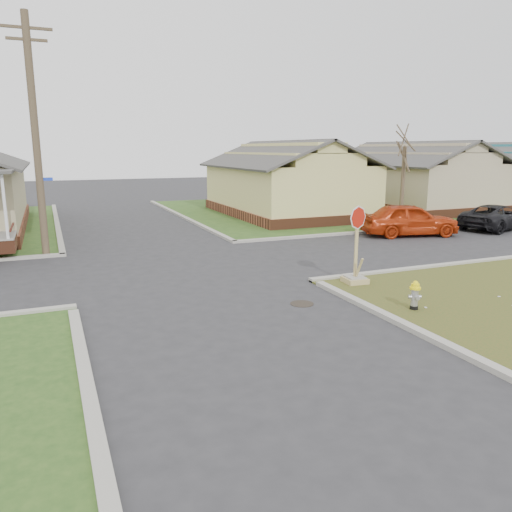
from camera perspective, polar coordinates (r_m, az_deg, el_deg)
name	(u,v)px	position (r m, az deg, el deg)	size (l,w,h in m)	color
ground	(219,308)	(13.32, -4.19, -5.99)	(120.00, 120.00, 0.00)	#2B2B2E
verge_far_right	(419,204)	(39.91, 18.18, 5.65)	(37.00, 19.00, 0.05)	#28491A
curbs	(175,268)	(17.96, -9.28, -1.33)	(80.00, 40.00, 0.12)	#9F9C90
manhole	(302,304)	(13.71, 5.27, -5.45)	(0.64, 0.64, 0.01)	black
side_house_yellow	(286,180)	(31.82, 3.45, 8.63)	(7.60, 11.60, 4.70)	brown
side_house_tan	(413,177)	(37.31, 17.55, 8.61)	(7.60, 11.60, 4.70)	brown
utility_pole	(35,135)	(20.93, -23.90, 12.58)	(1.80, 0.28, 9.00)	#483B29
tree_mid_right	(402,186)	(28.65, 16.40, 7.69)	(0.22, 0.22, 4.20)	#483B29
fire_hydrant	(415,294)	(13.58, 17.70, -4.12)	(0.29, 0.29, 0.77)	black
stop_sign	(355,266)	(15.76, 11.30, -1.17)	(0.69, 0.67, 2.42)	tan
red_sedan	(409,219)	(25.30, 17.11, 4.01)	(1.86, 4.63, 1.58)	#B02E0C
dark_pickup	(496,217)	(29.04, 25.79, 4.04)	(2.14, 4.64, 1.29)	black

